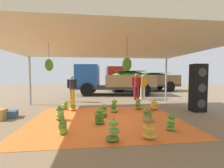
# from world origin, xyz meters

# --- Properties ---
(ground_plane) EXTENTS (40.00, 40.00, 0.00)m
(ground_plane) POSITION_xyz_m (0.00, 3.00, 0.00)
(ground_plane) COLOR #7F6B51
(tarp_orange) EXTENTS (5.23, 4.18, 0.01)m
(tarp_orange) POSITION_xyz_m (0.00, 0.00, 0.01)
(tarp_orange) COLOR orange
(tarp_orange) RESTS_ON ground
(tent_canopy) EXTENTS (8.00, 7.00, 2.63)m
(tent_canopy) POSITION_xyz_m (-0.01, -0.10, 2.55)
(tent_canopy) COLOR #9EA0A5
(tent_canopy) RESTS_ON ground
(banana_bunch_0) EXTENTS (0.41, 0.40, 0.58)m
(banana_bunch_0) POSITION_xyz_m (-1.38, 1.54, 0.26)
(banana_bunch_0) COLOR gold
(banana_bunch_0) RESTS_ON tarp_orange
(banana_bunch_1) EXTENTS (0.41, 0.42, 0.57)m
(banana_bunch_1) POSITION_xyz_m (0.93, -1.75, 0.25)
(banana_bunch_1) COLOR gold
(banana_bunch_1) RESTS_ON tarp_orange
(banana_bunch_2) EXTENTS (0.36, 0.36, 0.44)m
(banana_bunch_2) POSITION_xyz_m (-1.75, 1.82, 0.20)
(banana_bunch_2) COLOR #60932D
(banana_bunch_2) RESTS_ON tarp_orange
(banana_bunch_3) EXTENTS (0.45, 0.45, 0.48)m
(banana_bunch_3) POSITION_xyz_m (2.25, 1.23, 0.21)
(banana_bunch_3) COLOR #996628
(banana_bunch_3) RESTS_ON tarp_orange
(banana_bunch_4) EXTENTS (0.35, 0.37, 0.52)m
(banana_bunch_4) POSITION_xyz_m (1.74, -1.29, 0.22)
(banana_bunch_4) COLOR #6B9E38
(banana_bunch_4) RESTS_ON tarp_orange
(banana_bunch_5) EXTENTS (0.42, 0.44, 0.52)m
(banana_bunch_5) POSITION_xyz_m (1.61, 1.50, 0.23)
(banana_bunch_5) COLOR #477523
(banana_bunch_5) RESTS_ON tarp_orange
(banana_bunch_6) EXTENTS (0.45, 0.44, 0.45)m
(banana_bunch_6) POSITION_xyz_m (1.38, -0.35, 0.20)
(banana_bunch_6) COLOR #6B9E38
(banana_bunch_6) RESTS_ON tarp_orange
(banana_bunch_7) EXTENTS (0.39, 0.39, 0.55)m
(banana_bunch_7) POSITION_xyz_m (0.03, -1.80, 0.24)
(banana_bunch_7) COLOR #477523
(banana_bunch_7) RESTS_ON tarp_orange
(banana_bunch_8) EXTENTS (0.34, 0.34, 0.43)m
(banana_bunch_8) POSITION_xyz_m (-1.25, -1.22, 0.19)
(banana_bunch_8) COLOR #75A83D
(banana_bunch_8) RESTS_ON tarp_orange
(banana_bunch_9) EXTENTS (0.44, 0.44, 0.51)m
(banana_bunch_9) POSITION_xyz_m (-1.61, 0.12, 0.23)
(banana_bunch_9) COLOR #518428
(banana_bunch_9) RESTS_ON tarp_orange
(banana_bunch_10) EXTENTS (0.45, 0.44, 0.55)m
(banana_bunch_10) POSITION_xyz_m (-0.25, -0.47, 0.24)
(banana_bunch_10) COLOR #477523
(banana_bunch_10) RESTS_ON tarp_orange
(banana_bunch_11) EXTENTS (0.41, 0.41, 0.58)m
(banana_bunch_11) POSITION_xyz_m (0.41, 1.02, 0.26)
(banana_bunch_11) COLOR #75A83D
(banana_bunch_11) RESTS_ON tarp_orange
(banana_bunch_12) EXTENTS (0.35, 0.38, 0.49)m
(banana_bunch_12) POSITION_xyz_m (-0.05, 0.37, 0.21)
(banana_bunch_12) COLOR #477523
(banana_bunch_12) RESTS_ON tarp_orange
(cargo_truck_main) EXTENTS (6.40, 3.01, 2.40)m
(cargo_truck_main) POSITION_xyz_m (1.10, 7.04, 1.23)
(cargo_truck_main) COLOR #2D2D2D
(cargo_truck_main) RESTS_ON ground
(cargo_truck_far) EXTENTS (7.10, 2.63, 2.40)m
(cargo_truck_far) POSITION_xyz_m (4.05, 9.73, 1.21)
(cargo_truck_far) COLOR #2D2D2D
(cargo_truck_far) RESTS_ON ground
(worker_0) EXTENTS (0.62, 0.38, 1.69)m
(worker_0) POSITION_xyz_m (2.28, 4.26, 0.98)
(worker_0) COLOR maroon
(worker_0) RESTS_ON ground
(worker_1) EXTENTS (0.57, 0.35, 1.56)m
(worker_1) POSITION_xyz_m (-1.71, 3.96, 0.91)
(worker_1) COLOR orange
(worker_1) RESTS_ON ground
(worker_2) EXTENTS (0.60, 0.37, 1.63)m
(worker_2) POSITION_xyz_m (2.84, 4.70, 0.95)
(worker_2) COLOR silver
(worker_2) RESTS_ON ground
(speaker_stack) EXTENTS (0.59, 0.54, 2.06)m
(speaker_stack) POSITION_xyz_m (4.07, 0.85, 1.03)
(speaker_stack) COLOR black
(speaker_stack) RESTS_ON ground
(crate_0) EXTENTS (0.60, 0.54, 0.26)m
(crate_0) POSITION_xyz_m (-3.55, 0.69, 0.13)
(crate_0) COLOR #335B8E
(crate_0) RESTS_ON ground
(crate_1) EXTENTS (0.39, 0.39, 0.38)m
(crate_1) POSITION_xyz_m (-3.72, 0.43, 0.19)
(crate_1) COLOR #B78947
(crate_1) RESTS_ON ground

